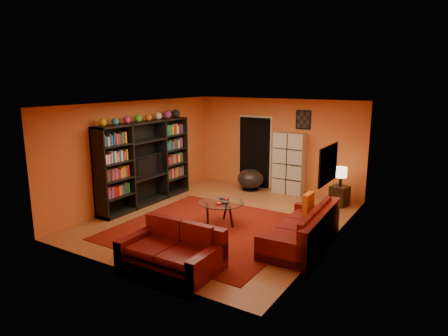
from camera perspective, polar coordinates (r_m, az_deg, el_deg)
The scene contains 20 objects.
floor at distance 9.20m, azimuth -0.33°, elevation -7.24°, with size 6.00×6.00×0.00m, color brown.
ceiling at distance 8.68m, azimuth -0.35°, elevation 9.14°, with size 6.00×6.00×0.00m, color white.
wall_back at distance 11.46m, azimuth 7.63°, elevation 3.31°, with size 6.00×6.00×0.00m, color #CE632D.
wall_front at distance 6.57m, azimuth -14.35°, elevation -3.86°, with size 6.00×6.00×0.00m, color #CE632D.
wall_left at distance 10.37m, azimuth -12.16°, elevation 2.17°, with size 6.00×6.00×0.00m, color #CE632D.
wall_right at distance 7.85m, azimuth 15.34°, elevation -1.27°, with size 6.00×6.00×0.00m, color #CE632D.
rug at distance 8.60m, azimuth -2.26°, elevation -8.65°, with size 3.60×3.60×0.01m, color #540E09.
doorway at distance 11.77m, azimuth 4.40°, elevation 2.24°, with size 0.95×0.10×2.04m, color black.
wall_art_right at distance 7.51m, azimuth 14.67°, elevation 0.50°, with size 0.03×1.00×0.70m, color black.
wall_art_back at distance 11.07m, azimuth 11.27°, elevation 6.77°, with size 0.42×0.03×0.52m, color black.
entertainment_unit at distance 10.26m, azimuth -11.18°, elevation 0.69°, with size 0.45×3.00×2.10m, color black.
tv at distance 10.19m, azimuth -11.20°, elevation 0.34°, with size 0.13×0.98×0.57m, color black.
sofa at distance 7.90m, azimuth 11.56°, elevation -8.72°, with size 1.06×2.34×0.85m.
loveseat at distance 6.98m, azimuth -7.16°, elevation -11.50°, with size 1.67×1.01×0.85m.
throw_pillow at distance 8.40m, azimuth 11.94°, elevation -4.93°, with size 0.12×0.42×0.42m, color orange.
coffee_table at distance 8.72m, azimuth -0.37°, elevation -5.22°, with size 1.00×1.00×0.50m.
storage_cabinet at distance 11.19m, azimuth 9.28°, elevation 0.67°, with size 0.85×0.38×1.69m, color #AFACA1.
bowl_chair at distance 11.47m, azimuth 3.80°, elevation -1.58°, with size 0.75×0.75×0.61m.
side_table at distance 10.49m, azimuth 16.17°, elevation -3.83°, with size 0.40×0.40×0.50m, color black.
table_lamp at distance 10.34m, azimuth 16.37°, elevation -0.67°, with size 0.29×0.29×0.49m.
Camera 1 is at (4.59, -7.35, 3.11)m, focal length 32.00 mm.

